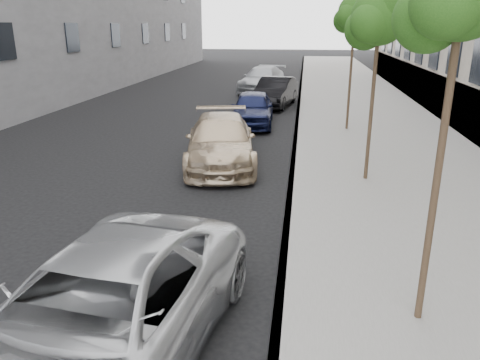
% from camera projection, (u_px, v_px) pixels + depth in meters
% --- Properties ---
extents(sidewalk, '(6.40, 72.00, 0.14)m').
position_uv_depth(sidewalk, '(353.00, 97.00, 27.83)').
color(sidewalk, gray).
rests_on(sidewalk, ground).
extents(curb, '(0.15, 72.00, 0.14)m').
position_uv_depth(curb, '(300.00, 96.00, 28.23)').
color(curb, '#9E9B93').
rests_on(curb, ground).
extents(tree_mid, '(1.74, 1.54, 5.08)m').
position_uv_depth(tree_mid, '(381.00, 17.00, 11.58)').
color(tree_mid, '#38281C').
rests_on(tree_mid, sidewalk).
extents(tree_far, '(1.65, 1.45, 5.29)m').
position_uv_depth(tree_far, '(356.00, 12.00, 17.61)').
color(tree_far, '#38281C').
rests_on(tree_far, sidewalk).
extents(minivan, '(3.21, 5.76, 1.52)m').
position_uv_depth(minivan, '(101.00, 316.00, 5.76)').
color(minivan, silver).
rests_on(minivan, ground).
extents(suv, '(2.89, 5.38, 1.48)m').
position_uv_depth(suv, '(221.00, 141.00, 14.49)').
color(suv, '#C6AE8D').
rests_on(suv, ground).
extents(sedan_blue, '(1.93, 4.36, 1.46)m').
position_uv_depth(sedan_blue, '(252.00, 108.00, 20.13)').
color(sedan_blue, '#111639').
rests_on(sedan_blue, ground).
extents(sedan_black, '(2.35, 4.81, 1.52)m').
position_uv_depth(sedan_black, '(275.00, 92.00, 24.78)').
color(sedan_black, black).
rests_on(sedan_black, ground).
extents(sedan_rear, '(3.11, 5.71, 1.57)m').
position_uv_depth(sedan_rear, '(263.00, 79.00, 30.19)').
color(sedan_rear, '#9FA2A6').
rests_on(sedan_rear, ground).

